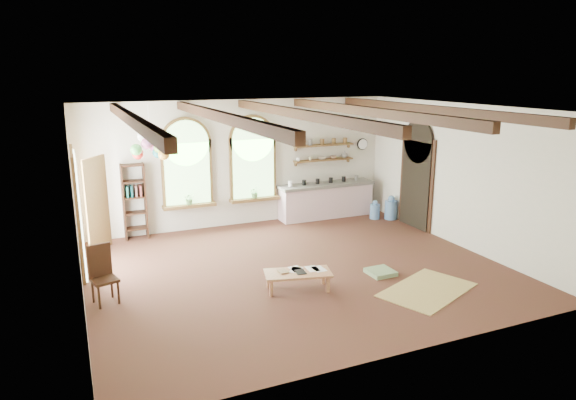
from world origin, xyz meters
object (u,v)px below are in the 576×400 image
kitchen_counter (326,200)px  side_chair (105,287)px  balloon_cluster (150,146)px  coffee_table (298,274)px

kitchen_counter → side_chair: size_ratio=2.63×
side_chair → balloon_cluster: (1.25, 2.39, 2.03)m
coffee_table → kitchen_counter: bearing=56.8°
kitchen_counter → balloon_cluster: balloon_cluster is taller
coffee_table → side_chair: bearing=165.9°
coffee_table → side_chair: size_ratio=1.27×
balloon_cluster → coffee_table: bearing=-57.9°
coffee_table → balloon_cluster: balloon_cluster is taller
coffee_table → balloon_cluster: (-2.01, 3.20, 2.02)m
side_chair → balloon_cluster: bearing=62.4°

